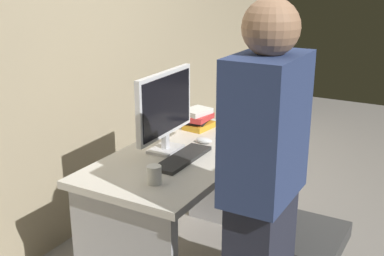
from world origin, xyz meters
TOP-DOWN VIEW (x-y plane):
  - wall_back at (0.00, 0.89)m, footprint 6.40×0.10m
  - desk at (0.00, 0.00)m, footprint 1.31×0.68m
  - office_chair at (-0.11, -0.65)m, footprint 0.52×0.52m
  - person_at_desk at (-0.51, -0.67)m, footprint 0.40×0.24m
  - monitor at (-0.03, 0.10)m, footprint 0.54×0.15m
  - keyboard at (-0.11, -0.05)m, footprint 0.43×0.13m
  - mouse at (0.18, -0.03)m, footprint 0.06×0.10m
  - cup_near_keyboard at (-0.44, -0.09)m, footprint 0.07×0.07m
  - book_stack at (0.42, 0.14)m, footprint 0.21×0.18m
  - cell_phone at (0.54, -0.14)m, footprint 0.12×0.16m

SIDE VIEW (x-z plane):
  - office_chair at x=-0.11m, z-range -0.04..0.90m
  - desk at x=0.00m, z-range 0.13..0.88m
  - cell_phone at x=0.54m, z-range 0.75..0.75m
  - keyboard at x=-0.11m, z-range 0.75..0.77m
  - mouse at x=0.18m, z-range 0.75..0.78m
  - cup_near_keyboard at x=-0.44m, z-range 0.75..0.84m
  - book_stack at x=0.42m, z-range 0.75..0.87m
  - person_at_desk at x=-0.51m, z-range 0.02..1.66m
  - monitor at x=-0.03m, z-range 0.78..1.23m
  - wall_back at x=0.00m, z-range 0.00..3.00m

